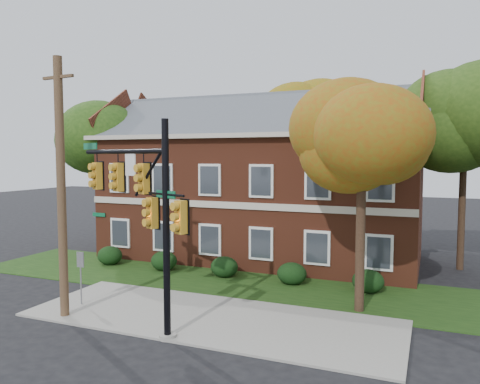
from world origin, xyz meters
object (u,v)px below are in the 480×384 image
at_px(hedge_left, 164,261).
at_px(tree_left_rear, 114,147).
at_px(hedge_center, 224,267).
at_px(hedge_right, 292,274).
at_px(hedge_far_left, 110,256).
at_px(utility_pole, 61,187).
at_px(tree_far_rear, 314,118).
at_px(traffic_signal, 143,201).
at_px(sign_post, 81,269).
at_px(hedge_far_right, 368,281).
at_px(apartment_building, 260,174).
at_px(tree_right_rear, 472,116).
at_px(tree_near_right, 368,140).

relative_size(hedge_left, tree_left_rear, 0.16).
relative_size(hedge_center, hedge_right, 1.00).
relative_size(hedge_far_left, utility_pole, 0.14).
height_order(tree_far_rear, traffic_signal, tree_far_rear).
xyz_separation_m(hedge_right, tree_far_rear, (-2.16, 13.09, 8.32)).
bearing_deg(sign_post, hedge_far_right, 26.81).
distance_m(hedge_far_right, utility_pole, 13.42).
xyz_separation_m(apartment_building, tree_left_rear, (-9.73, -1.12, 1.69)).
relative_size(tree_left_rear, utility_pole, 0.92).
bearing_deg(traffic_signal, hedge_center, 114.82).
bearing_deg(hedge_right, tree_far_rear, 99.36).
height_order(hedge_right, utility_pole, utility_pole).
relative_size(apartment_building, sign_post, 8.48).
height_order(hedge_left, traffic_signal, traffic_signal).
xyz_separation_m(tree_right_rear, utility_pole, (-14.47, -13.70, -3.22)).
bearing_deg(tree_far_rear, hedge_far_left, -122.50).
xyz_separation_m(tree_left_rear, utility_pole, (6.57, -11.73, -1.78)).
bearing_deg(hedge_far_right, tree_near_right, -85.48).
xyz_separation_m(tree_right_rear, sign_post, (-14.81, -12.41, -6.62)).
relative_size(tree_near_right, tree_right_rear, 0.81).
bearing_deg(hedge_far_left, hedge_left, 0.00).
relative_size(hedge_far_left, tree_left_rear, 0.16).
relative_size(hedge_right, tree_near_right, 0.16).
relative_size(tree_left_rear, tree_far_rear, 0.77).
distance_m(hedge_far_left, traffic_signal, 11.17).
bearing_deg(traffic_signal, tree_right_rear, 73.32).
height_order(hedge_far_left, hedge_left, same).
height_order(apartment_building, hedge_right, apartment_building).
bearing_deg(tree_left_rear, traffic_signal, -49.06).
relative_size(hedge_left, utility_pole, 0.14).
distance_m(hedge_far_left, sign_post, 7.27).
bearing_deg(tree_left_rear, hedge_right, -17.37).
height_order(tree_far_rear, sign_post, tree_far_rear).
xyz_separation_m(apartment_building, tree_right_rear, (11.31, 0.86, 3.13)).
height_order(utility_pole, sign_post, utility_pole).
xyz_separation_m(apartment_building, sign_post, (-3.50, -11.56, -3.48)).
height_order(apartment_building, hedge_center, apartment_building).
bearing_deg(sign_post, utility_pole, -79.38).
height_order(tree_right_rear, traffic_signal, tree_right_rear).
relative_size(hedge_left, hedge_center, 1.00).
xyz_separation_m(hedge_right, sign_post, (-7.00, -6.30, 0.98)).
bearing_deg(hedge_center, tree_near_right, -21.42).
distance_m(tree_right_rear, utility_pole, 20.19).
distance_m(hedge_far_left, tree_left_rear, 7.90).
distance_m(tree_right_rear, sign_post, 20.43).
bearing_deg(hedge_far_right, utility_pole, -143.23).
bearing_deg(apartment_building, tree_left_rear, -173.46).
relative_size(hedge_far_left, sign_post, 0.63).
bearing_deg(hedge_left, tree_left_rear, 146.41).
height_order(hedge_center, tree_far_rear, tree_far_rear).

